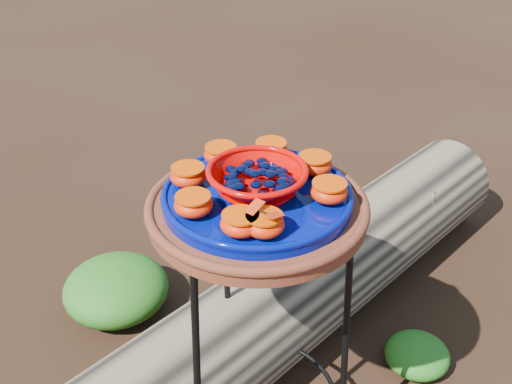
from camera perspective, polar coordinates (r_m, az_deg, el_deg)
name	(u,v)px	position (r m, az deg, el deg)	size (l,w,h in m)	color
plant_stand	(257,340)	(1.56, 0.09, -13.04)	(0.44, 0.44, 0.70)	black
terracotta_saucer	(257,210)	(1.32, 0.10, -1.65)	(0.45, 0.45, 0.04)	#542C13
cobalt_plate	(257,198)	(1.31, 0.10, -0.51)	(0.39, 0.39, 0.03)	#030957
red_bowl	(257,181)	(1.29, 0.10, 0.98)	(0.19, 0.19, 0.05)	#CF0401
glass_gems	(257,164)	(1.27, 0.11, 2.53)	(0.15, 0.15, 0.03)	black
orange_half_0	(264,225)	(1.17, 0.73, -2.91)	(0.08, 0.08, 0.04)	red
orange_half_1	(329,192)	(1.27, 6.51, 0.03)	(0.08, 0.08, 0.04)	red
orange_half_2	(315,165)	(1.36, 5.24, 2.45)	(0.08, 0.08, 0.04)	red
orange_half_3	(271,150)	(1.41, 1.34, 3.71)	(0.08, 0.08, 0.04)	red
orange_half_4	(221,155)	(1.40, -3.13, 3.33)	(0.08, 0.08, 0.04)	red
orange_half_5	(188,176)	(1.32, -6.05, 1.43)	(0.08, 0.08, 0.04)	red
orange_half_6	(193,205)	(1.23, -5.59, -1.14)	(0.08, 0.08, 0.04)	red
orange_half_7	(240,224)	(1.17, -1.39, -2.83)	(0.08, 0.08, 0.04)	red
butterfly	(264,212)	(1.15, 0.74, -1.77)	(0.08, 0.05, 0.01)	red
driftwood_log	(319,277)	(2.04, 5.58, -7.50)	(1.69, 0.44, 0.32)	black
foliage_right	(417,354)	(2.00, 14.14, -13.79)	(0.19, 0.19, 0.10)	#266315
foliage_back	(116,287)	(2.16, -12.35, -8.28)	(0.34, 0.34, 0.17)	#266315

